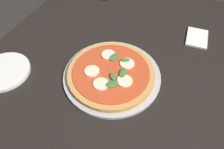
{
  "coord_description": "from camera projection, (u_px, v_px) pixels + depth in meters",
  "views": [
    {
      "loc": [
        0.57,
        0.25,
        1.38
      ],
      "look_at": [
        0.11,
        0.05,
        0.78
      ],
      "focal_mm": 33.13,
      "sensor_mm": 36.0,
      "label": 1
    }
  ],
  "objects": [
    {
      "name": "napkin",
      "position": [
        197.0,
        38.0,
        0.93
      ],
      "size": [
        0.14,
        0.1,
        0.01
      ],
      "primitive_type": "cube",
      "rotation": [
        0.0,
        0.0,
        0.08
      ],
      "color": "white",
      "rests_on": "dining_table"
    },
    {
      "name": "dining_table",
      "position": [
        111.0,
        71.0,
        0.95
      ],
      "size": [
        1.22,
        0.98,
        0.77
      ],
      "color": "black",
      "rests_on": "ground_plane"
    },
    {
      "name": "plate_white",
      "position": [
        4.0,
        71.0,
        0.8
      ],
      "size": [
        0.2,
        0.2,
        0.01
      ],
      "primitive_type": "cylinder",
      "color": "white",
      "rests_on": "dining_table"
    },
    {
      "name": "serving_tray",
      "position": [
        112.0,
        75.0,
        0.79
      ],
      "size": [
        0.37,
        0.37,
        0.01
      ],
      "primitive_type": "cylinder",
      "color": "#B2B2B7",
      "rests_on": "dining_table"
    },
    {
      "name": "pizza",
      "position": [
        111.0,
        73.0,
        0.77
      ],
      "size": [
        0.33,
        0.33,
        0.03
      ],
      "color": "tan",
      "rests_on": "serving_tray"
    },
    {
      "name": "ground_plane",
      "position": [
        111.0,
        131.0,
        1.46
      ],
      "size": [
        6.0,
        6.0,
        0.0
      ],
      "primitive_type": "plane",
      "color": "#2D2B28"
    }
  ]
}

